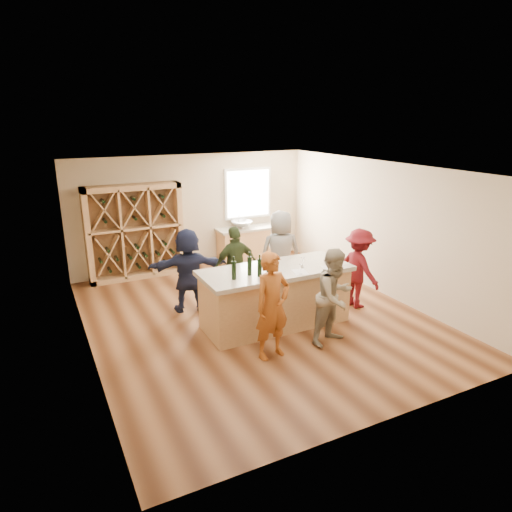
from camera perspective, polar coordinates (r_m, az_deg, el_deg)
name	(u,v)px	position (r m, az deg, el deg)	size (l,w,h in m)	color
floor	(256,319)	(8.82, 0.00, -7.90)	(6.00, 7.00, 0.10)	brown
ceiling	(256,166)	(8.03, 0.00, 11.19)	(6.00, 7.00, 0.10)	white
wall_back	(192,211)	(11.50, -7.98, 5.55)	(6.00, 0.10, 2.80)	tan
wall_front	(393,322)	(5.56, 16.79, -7.94)	(6.00, 0.10, 2.80)	tan
wall_left	(79,271)	(7.51, -21.29, -1.77)	(0.10, 7.00, 2.80)	tan
wall_right	(385,229)	(10.00, 15.85, 3.31)	(0.10, 7.00, 2.80)	tan
window_frame	(248,193)	(11.92, -1.03, 7.84)	(1.30, 0.06, 1.30)	white
window_pane	(248,194)	(11.89, -0.96, 7.81)	(1.18, 0.01, 1.18)	white
wine_rack	(135,232)	(10.92, -14.90, 2.90)	(2.20, 0.45, 2.20)	tan
back_counter_base	(249,245)	(11.93, -0.87, 1.34)	(1.60, 0.58, 0.86)	tan
back_counter_top	(249,228)	(11.81, -0.88, 3.49)	(1.70, 0.62, 0.06)	#ACA28C
sink	(242,224)	(11.70, -1.77, 3.97)	(0.54, 0.54, 0.19)	silver
faucet	(239,221)	(11.84, -2.14, 4.42)	(0.02, 0.02, 0.30)	silver
tasting_counter_base	(275,299)	(8.33, 2.42, -5.34)	(2.60, 1.00, 1.00)	tan
tasting_counter_top	(276,271)	(8.14, 2.47, -1.83)	(2.72, 1.12, 0.08)	#ACA28C
wine_bottle_a	(234,270)	(7.54, -2.78, -1.80)	(0.08, 0.08, 0.31)	black
wine_bottle_c	(250,266)	(7.73, -0.81, -1.24)	(0.08, 0.08, 0.33)	black
wine_bottle_d	(260,268)	(7.67, 0.46, -1.48)	(0.08, 0.08, 0.31)	black
wine_bottle_e	(269,264)	(7.90, 1.60, -1.00)	(0.07, 0.07, 0.28)	black
wine_glass_a	(273,273)	(7.59, 2.14, -2.16)	(0.07, 0.07, 0.19)	white
wine_glass_b	(301,269)	(7.82, 5.65, -1.68)	(0.07, 0.07, 0.18)	white
wine_glass_c	(325,265)	(8.10, 8.62, -1.13)	(0.07, 0.07, 0.18)	white
wine_glass_d	(303,263)	(8.19, 5.86, -0.83)	(0.07, 0.07, 0.18)	white
tasting_menu_a	(271,278)	(7.66, 1.86, -2.73)	(0.22, 0.30, 0.00)	white
tasting_menu_b	(300,272)	(7.97, 5.53, -2.00)	(0.24, 0.32, 0.00)	white
tasting_menu_c	(329,268)	(8.23, 9.10, -1.51)	(0.23, 0.32, 0.00)	white
person_near_left	(272,306)	(7.11, 2.05, -6.23)	(0.63, 0.46, 1.73)	#994C19
person_near_right	(335,297)	(7.67, 9.82, -5.02)	(0.80, 0.44, 1.64)	gray
person_server	(359,268)	(9.22, 12.72, -1.52)	(1.03, 0.48, 1.60)	#590F14
person_far_mid	(236,266)	(9.13, -2.56, -1.23)	(0.94, 0.48, 1.61)	#263319
person_far_right	(280,253)	(9.58, 3.08, 0.32)	(0.89, 0.58, 1.82)	slate
person_far_left	(188,270)	(8.91, -8.45, -1.73)	(1.54, 0.55, 1.66)	#191E38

